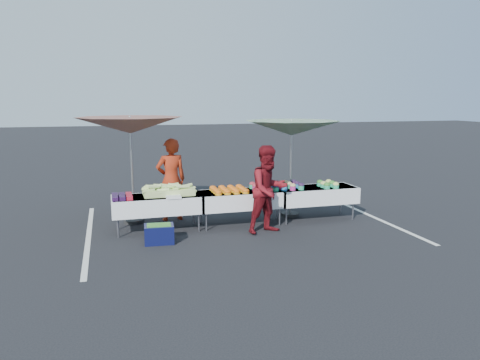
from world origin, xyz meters
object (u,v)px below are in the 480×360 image
object	(u,v)px
table_right	(315,194)
customer	(269,190)
umbrella_right	(292,129)
table_center	(240,199)
umbrella_left	(130,126)
table_left	(157,204)
vendor	(171,180)
storage_bin	(159,233)

from	to	relation	value
table_right	customer	bearing A→B (deg)	-151.82
customer	umbrella_right	distance (m)	1.89
umbrella_right	table_center	bearing A→B (deg)	-163.46
table_center	umbrella_left	xyz separation A→B (m)	(-2.25, 0.80, 1.58)
table_left	vendor	xyz separation A→B (m)	(0.41, 0.82, 0.35)
table_left	customer	bearing A→B (deg)	-18.83
customer	storage_bin	size ratio (longest dim) A/B	3.10
customer	table_center	bearing A→B (deg)	102.05
table_right	umbrella_right	xyz separation A→B (m)	(-0.45, 0.40, 1.48)
umbrella_right	table_left	bearing A→B (deg)	-172.76
table_right	storage_bin	world-z (taller)	table_right
table_right	customer	size ratio (longest dim) A/B	1.02
storage_bin	customer	bearing A→B (deg)	7.35
umbrella_left	storage_bin	world-z (taller)	umbrella_left
table_left	customer	world-z (taller)	customer
table_left	umbrella_right	size ratio (longest dim) A/B	0.69
table_center	storage_bin	distance (m)	2.09
customer	storage_bin	bearing A→B (deg)	166.77
table_right	storage_bin	size ratio (longest dim) A/B	3.17
table_left	vendor	size ratio (longest dim) A/B	0.99
umbrella_right	customer	bearing A→B (deg)	-129.49
table_right	customer	world-z (taller)	customer
customer	table_left	bearing A→B (deg)	145.16
table_center	table_right	bearing A→B (deg)	0.00
umbrella_left	table_right	bearing A→B (deg)	-11.17
table_center	umbrella_right	world-z (taller)	umbrella_right
vendor	storage_bin	xyz separation A→B (m)	(-0.48, -1.68, -0.75)
table_center	storage_bin	xyz separation A→B (m)	(-1.87, -0.86, -0.40)
table_center	table_right	size ratio (longest dim) A/B	1.00
table_center	table_right	xyz separation A→B (m)	(1.80, 0.00, 0.00)
customer	umbrella_left	size ratio (longest dim) A/B	0.73
vendor	customer	xyz separation A→B (m)	(1.79, -1.57, -0.03)
vendor	storage_bin	size ratio (longest dim) A/B	3.20
umbrella_right	vendor	bearing A→B (deg)	171.36
vendor	umbrella_left	size ratio (longest dim) A/B	0.75
customer	umbrella_right	xyz separation A→B (m)	(0.95, 1.15, 1.16)
storage_bin	table_left	bearing A→B (deg)	90.04
vendor	umbrella_left	xyz separation A→B (m)	(-0.86, -0.02, 1.22)
table_left	customer	xyz separation A→B (m)	(2.20, -0.75, 0.33)
table_left	storage_bin	xyz separation A→B (m)	(-0.07, -0.86, -0.40)
vendor	storage_bin	distance (m)	1.90
table_center	customer	bearing A→B (deg)	-61.94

